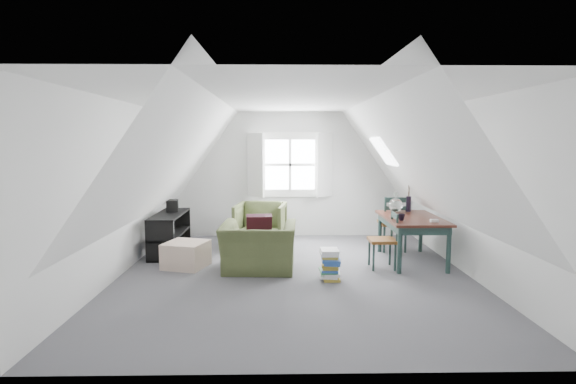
{
  "coord_description": "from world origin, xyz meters",
  "views": [
    {
      "loc": [
        -0.21,
        -6.27,
        1.92
      ],
      "look_at": [
        -0.08,
        0.6,
        1.14
      ],
      "focal_mm": 28.0,
      "sensor_mm": 36.0,
      "label": 1
    }
  ],
  "objects_px": {
    "magazine_stack": "(330,264)",
    "dining_table": "(412,223)",
    "armchair_near": "(259,270)",
    "armchair_far": "(261,247)",
    "media_shelf": "(169,236)",
    "dining_chair_near": "(385,239)",
    "ottoman": "(186,255)",
    "dining_chair_far": "(393,222)"
  },
  "relations": [
    {
      "from": "dining_chair_far",
      "to": "media_shelf",
      "type": "height_order",
      "value": "dining_chair_far"
    },
    {
      "from": "dining_chair_near",
      "to": "media_shelf",
      "type": "bearing_deg",
      "value": -109.79
    },
    {
      "from": "dining_table",
      "to": "magazine_stack",
      "type": "bearing_deg",
      "value": -147.95
    },
    {
      "from": "armchair_far",
      "to": "media_shelf",
      "type": "xyz_separation_m",
      "value": [
        -1.55,
        -0.45,
        0.31
      ]
    },
    {
      "from": "armchair_near",
      "to": "ottoman",
      "type": "height_order",
      "value": "ottoman"
    },
    {
      "from": "armchair_far",
      "to": "media_shelf",
      "type": "height_order",
      "value": "media_shelf"
    },
    {
      "from": "dining_chair_far",
      "to": "media_shelf",
      "type": "xyz_separation_m",
      "value": [
        -3.89,
        -0.12,
        -0.2
      ]
    },
    {
      "from": "armchair_far",
      "to": "media_shelf",
      "type": "bearing_deg",
      "value": -155.78
    },
    {
      "from": "ottoman",
      "to": "dining_table",
      "type": "bearing_deg",
      "value": 3.97
    },
    {
      "from": "dining_table",
      "to": "magazine_stack",
      "type": "xyz_separation_m",
      "value": [
        -1.4,
        -0.91,
        -0.42
      ]
    },
    {
      "from": "dining_chair_far",
      "to": "media_shelf",
      "type": "distance_m",
      "value": 3.89
    },
    {
      "from": "dining_chair_far",
      "to": "ottoman",
      "type": "bearing_deg",
      "value": 3.26
    },
    {
      "from": "magazine_stack",
      "to": "dining_chair_far",
      "type": "bearing_deg",
      "value": 51.85
    },
    {
      "from": "armchair_far",
      "to": "media_shelf",
      "type": "relative_size",
      "value": 0.67
    },
    {
      "from": "magazine_stack",
      "to": "armchair_near",
      "type": "bearing_deg",
      "value": 155.89
    },
    {
      "from": "ottoman",
      "to": "armchair_near",
      "type": "bearing_deg",
      "value": -10.58
    },
    {
      "from": "ottoman",
      "to": "magazine_stack",
      "type": "distance_m",
      "value": 2.24
    },
    {
      "from": "dining_chair_near",
      "to": "media_shelf",
      "type": "distance_m",
      "value": 3.62
    },
    {
      "from": "dining_chair_far",
      "to": "dining_chair_near",
      "type": "height_order",
      "value": "dining_chair_far"
    },
    {
      "from": "dining_chair_near",
      "to": "armchair_far",
      "type": "bearing_deg",
      "value": -130.52
    },
    {
      "from": "dining_table",
      "to": "armchair_far",
      "type": "bearing_deg",
      "value": 155.49
    },
    {
      "from": "armchair_far",
      "to": "dining_chair_far",
      "type": "height_order",
      "value": "dining_chair_far"
    },
    {
      "from": "ottoman",
      "to": "dining_chair_near",
      "type": "height_order",
      "value": "dining_chair_near"
    },
    {
      "from": "ottoman",
      "to": "dining_chair_near",
      "type": "distance_m",
      "value": 3.03
    },
    {
      "from": "dining_table",
      "to": "dining_chair_far",
      "type": "height_order",
      "value": "dining_chair_far"
    },
    {
      "from": "armchair_far",
      "to": "ottoman",
      "type": "height_order",
      "value": "armchair_far"
    },
    {
      "from": "media_shelf",
      "to": "dining_table",
      "type": "bearing_deg",
      "value": -5.16
    },
    {
      "from": "magazine_stack",
      "to": "dining_table",
      "type": "bearing_deg",
      "value": 33.07
    },
    {
      "from": "ottoman",
      "to": "dining_chair_near",
      "type": "xyz_separation_m",
      "value": [
        3.02,
        -0.1,
        0.25
      ]
    },
    {
      "from": "armchair_near",
      "to": "magazine_stack",
      "type": "relative_size",
      "value": 2.57
    },
    {
      "from": "magazine_stack",
      "to": "dining_chair_near",
      "type": "bearing_deg",
      "value": 32.31
    },
    {
      "from": "dining_chair_far",
      "to": "dining_chair_near",
      "type": "bearing_deg",
      "value": 56.96
    },
    {
      "from": "armchair_far",
      "to": "ottoman",
      "type": "bearing_deg",
      "value": -121.74
    },
    {
      "from": "dining_chair_near",
      "to": "armchair_near",
      "type": "bearing_deg",
      "value": -91.22
    },
    {
      "from": "armchair_far",
      "to": "dining_chair_near",
      "type": "height_order",
      "value": "dining_chair_near"
    },
    {
      "from": "media_shelf",
      "to": "magazine_stack",
      "type": "height_order",
      "value": "media_shelf"
    },
    {
      "from": "ottoman",
      "to": "media_shelf",
      "type": "relative_size",
      "value": 0.43
    },
    {
      "from": "ottoman",
      "to": "dining_chair_far",
      "type": "distance_m",
      "value": 3.57
    },
    {
      "from": "dining_chair_near",
      "to": "media_shelf",
      "type": "xyz_separation_m",
      "value": [
        -3.48,
        0.96,
        -0.13
      ]
    },
    {
      "from": "magazine_stack",
      "to": "armchair_far",
      "type": "bearing_deg",
      "value": 118.04
    },
    {
      "from": "armchair_near",
      "to": "dining_table",
      "type": "bearing_deg",
      "value": -166.46
    },
    {
      "from": "dining_chair_near",
      "to": "magazine_stack",
      "type": "distance_m",
      "value": 1.07
    }
  ]
}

